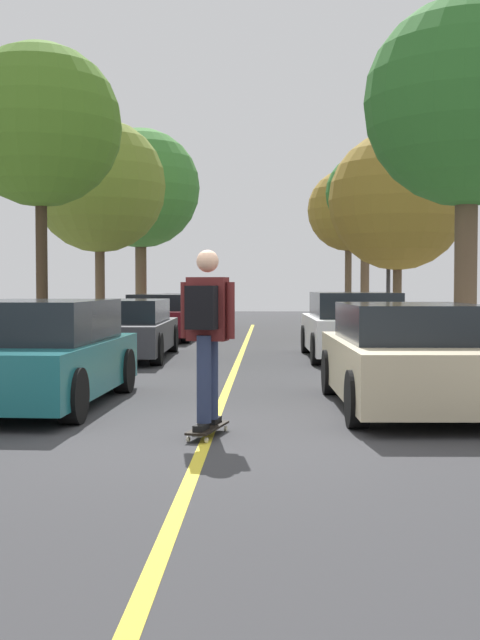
# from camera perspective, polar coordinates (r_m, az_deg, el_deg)

# --- Properties ---
(ground) EXTENTS (80.00, 80.00, 0.00)m
(ground) POSITION_cam_1_polar(r_m,az_deg,el_deg) (8.72, -2.18, -7.92)
(ground) COLOR #353538
(center_line) EXTENTS (0.12, 39.20, 0.01)m
(center_line) POSITION_cam_1_polar(r_m,az_deg,el_deg) (12.67, -0.85, -4.65)
(center_line) COLOR gold
(center_line) RESTS_ON ground
(parked_car_left_nearest) EXTENTS (2.11, 4.17, 1.37)m
(parked_car_left_nearest) POSITION_cam_1_polar(r_m,az_deg,el_deg) (11.02, -14.01, -2.29)
(parked_car_left_nearest) COLOR #196066
(parked_car_left_nearest) RESTS_ON ground
(parked_car_left_near) EXTENTS (1.95, 4.67, 1.25)m
(parked_car_left_near) POSITION_cam_1_polar(r_m,az_deg,el_deg) (17.74, -7.85, -0.62)
(parked_car_left_near) COLOR #38383D
(parked_car_left_near) RESTS_ON ground
(parked_car_left_far) EXTENTS (2.05, 4.57, 1.30)m
(parked_car_left_far) POSITION_cam_1_polar(r_m,az_deg,el_deg) (23.71, -5.35, 0.21)
(parked_car_left_far) COLOR maroon
(parked_car_left_far) RESTS_ON ground
(parked_car_left_farthest) EXTENTS (1.94, 4.51, 1.26)m
(parked_car_left_farthest) POSITION_cam_1_polar(r_m,az_deg,el_deg) (29.64, -3.87, 0.65)
(parked_car_left_farthest) COLOR maroon
(parked_car_left_farthest) RESTS_ON ground
(parked_car_right_nearest) EXTENTS (2.03, 4.21, 1.33)m
(parked_car_right_nearest) POSITION_cam_1_polar(r_m,az_deg,el_deg) (10.59, 11.70, -2.56)
(parked_car_right_nearest) COLOR #BCAD89
(parked_car_right_nearest) RESTS_ON ground
(parked_car_right_near) EXTENTS (2.07, 4.36, 1.41)m
(parked_car_right_near) POSITION_cam_1_polar(r_m,az_deg,el_deg) (17.60, 7.83, -0.42)
(parked_car_right_near) COLOR white
(parked_car_right_near) RESTS_ON ground
(street_tree_left_nearest) EXTENTS (3.50, 3.50, 6.61)m
(street_tree_left_nearest) POSITION_cam_1_polar(r_m,az_deg,el_deg) (18.63, -13.67, 12.94)
(street_tree_left_nearest) COLOR #3D2D1E
(street_tree_left_nearest) RESTS_ON sidewalk_left
(street_tree_left_near) EXTENTS (3.86, 3.86, 6.22)m
(street_tree_left_near) POSITION_cam_1_polar(r_m,az_deg,el_deg) (24.43, -9.73, 9.13)
(street_tree_left_near) COLOR brown
(street_tree_left_near) RESTS_ON sidewalk_left
(street_tree_left_far) EXTENTS (4.54, 4.54, 7.39)m
(street_tree_left_far) POSITION_cam_1_polar(r_m,az_deg,el_deg) (32.01, -6.91, 9.01)
(street_tree_left_far) COLOR brown
(street_tree_left_far) RESTS_ON sidewalk_left
(street_tree_right_nearest) EXTENTS (3.83, 3.83, 6.71)m
(street_tree_right_nearest) POSITION_cam_1_polar(r_m,az_deg,el_deg) (16.22, 15.50, 14.21)
(street_tree_right_nearest) COLOR brown
(street_tree_right_nearest) RESTS_ON sidewalk_right
(street_tree_right_near) EXTENTS (3.95, 3.95, 5.79)m
(street_tree_right_near) POSITION_cam_1_polar(r_m,az_deg,el_deg) (24.01, 10.89, 8.11)
(street_tree_right_near) COLOR brown
(street_tree_right_near) RESTS_ON sidewalk_right
(street_tree_right_far) EXTENTS (3.02, 3.02, 6.43)m
(street_tree_right_far) POSITION_cam_1_polar(r_m,az_deg,el_deg) (31.97, 8.68, 8.61)
(street_tree_right_far) COLOR brown
(street_tree_right_far) RESTS_ON sidewalk_right
(street_tree_right_farthest) EXTENTS (3.78, 3.78, 6.76)m
(street_tree_right_farthest) POSITION_cam_1_polar(r_m,az_deg,el_deg) (38.52, 7.53, 7.54)
(street_tree_right_farthest) COLOR brown
(street_tree_right_farthest) RESTS_ON sidewalk_right
(streetlamp) EXTENTS (0.36, 0.24, 5.42)m
(streetlamp) POSITION_cam_1_polar(r_m,az_deg,el_deg) (24.80, 10.27, 6.31)
(streetlamp) COLOR #38383D
(streetlamp) RESTS_ON sidewalk_right
(skateboard) EXTENTS (0.41, 0.87, 0.10)m
(skateboard) POSITION_cam_1_polar(r_m,az_deg,el_deg) (8.58, -2.26, -7.50)
(skateboard) COLOR black
(skateboard) RESTS_ON ground
(skateboarder) EXTENTS (0.59, 0.70, 1.82)m
(skateboarder) POSITION_cam_1_polar(r_m,az_deg,el_deg) (8.43, -2.34, -0.44)
(skateboarder) COLOR black
(skateboarder) RESTS_ON skateboard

